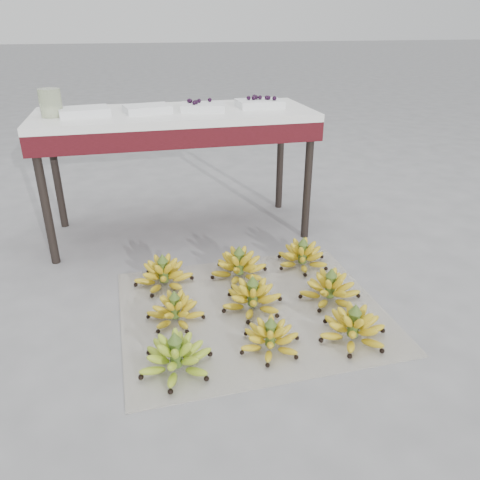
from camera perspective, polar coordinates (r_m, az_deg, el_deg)
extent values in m
plane|color=slate|center=(2.30, -0.94, -8.89)|extent=(60.00, 60.00, 0.00)
cube|color=white|center=(2.31, 1.46, -8.54)|extent=(1.27, 1.07, 0.01)
ellipsoid|color=#7CBF24|center=(1.95, -7.78, -14.35)|extent=(0.32, 0.32, 0.09)
ellipsoid|color=#7CBF24|center=(1.93, -7.85, -13.45)|extent=(0.23, 0.23, 0.07)
ellipsoid|color=#7CBF24|center=(1.91, -7.92, -12.59)|extent=(0.15, 0.15, 0.06)
cylinder|color=#456121|center=(1.93, -7.85, -13.45)|extent=(0.05, 0.05, 0.12)
cone|color=#456121|center=(1.88, -7.99, -11.59)|extent=(0.06, 0.06, 0.04)
ellipsoid|color=yellow|center=(2.05, 3.70, -12.19)|extent=(0.29, 0.29, 0.08)
ellipsoid|color=yellow|center=(2.03, 3.73, -11.41)|extent=(0.20, 0.20, 0.06)
ellipsoid|color=yellow|center=(2.01, 3.76, -10.67)|extent=(0.13, 0.13, 0.05)
cylinder|color=#456121|center=(2.03, 3.73, -11.41)|extent=(0.04, 0.04, 0.11)
cone|color=#456121|center=(1.99, 3.79, -9.81)|extent=(0.05, 0.05, 0.04)
ellipsoid|color=yellow|center=(2.15, 13.60, -10.71)|extent=(0.31, 0.31, 0.09)
ellipsoid|color=yellow|center=(2.13, 13.70, -9.86)|extent=(0.22, 0.22, 0.07)
ellipsoid|color=yellow|center=(2.11, 13.80, -9.04)|extent=(0.14, 0.14, 0.06)
cylinder|color=#456121|center=(2.13, 13.70, -9.86)|extent=(0.05, 0.05, 0.12)
cone|color=#456121|center=(2.09, 13.92, -8.10)|extent=(0.06, 0.06, 0.04)
ellipsoid|color=yellow|center=(2.23, -7.87, -8.83)|extent=(0.32, 0.32, 0.08)
ellipsoid|color=yellow|center=(2.21, -7.92, -8.09)|extent=(0.23, 0.23, 0.06)
ellipsoid|color=yellow|center=(2.20, -7.97, -7.39)|extent=(0.15, 0.15, 0.05)
cylinder|color=#456121|center=(2.21, -7.92, -8.09)|extent=(0.04, 0.04, 0.11)
cone|color=#456121|center=(2.18, -8.03, -6.58)|extent=(0.05, 0.05, 0.04)
ellipsoid|color=yellow|center=(2.29, 1.53, -7.40)|extent=(0.30, 0.30, 0.09)
ellipsoid|color=yellow|center=(2.27, 1.54, -6.57)|extent=(0.21, 0.21, 0.07)
ellipsoid|color=yellow|center=(2.25, 1.56, -5.77)|extent=(0.14, 0.14, 0.06)
cylinder|color=#456121|center=(2.27, 1.54, -6.57)|extent=(0.05, 0.05, 0.12)
cone|color=#456121|center=(2.23, 1.57, -4.87)|extent=(0.06, 0.06, 0.04)
ellipsoid|color=yellow|center=(2.40, 10.89, -6.27)|extent=(0.38, 0.38, 0.09)
ellipsoid|color=yellow|center=(2.38, 10.97, -5.47)|extent=(0.27, 0.27, 0.07)
ellipsoid|color=yellow|center=(2.36, 11.04, -4.71)|extent=(0.17, 0.17, 0.06)
cylinder|color=#456121|center=(2.38, 10.97, -5.47)|extent=(0.05, 0.05, 0.12)
cone|color=#456121|center=(2.35, 11.12, -3.84)|extent=(0.06, 0.06, 0.04)
ellipsoid|color=yellow|center=(2.52, -9.26, -4.52)|extent=(0.32, 0.32, 0.09)
ellipsoid|color=yellow|center=(2.50, -9.33, -3.73)|extent=(0.23, 0.23, 0.07)
ellipsoid|color=yellow|center=(2.48, -9.38, -2.98)|extent=(0.15, 0.15, 0.06)
cylinder|color=#456121|center=(2.50, -9.33, -3.73)|extent=(0.05, 0.05, 0.12)
cone|color=#456121|center=(2.46, -9.45, -2.13)|extent=(0.06, 0.06, 0.04)
ellipsoid|color=yellow|center=(2.56, -0.10, -3.58)|extent=(0.36, 0.36, 0.09)
ellipsoid|color=yellow|center=(2.54, -0.10, -2.79)|extent=(0.25, 0.25, 0.07)
ellipsoid|color=yellow|center=(2.53, -0.10, -2.03)|extent=(0.16, 0.16, 0.06)
cylinder|color=#456121|center=(2.54, -0.10, -2.79)|extent=(0.05, 0.05, 0.13)
cone|color=#456121|center=(2.51, -0.10, -1.17)|extent=(0.06, 0.06, 0.05)
ellipsoid|color=yellow|center=(2.70, 7.60, -2.29)|extent=(0.35, 0.35, 0.09)
ellipsoid|color=yellow|center=(2.68, 7.65, -1.56)|extent=(0.25, 0.25, 0.07)
ellipsoid|color=yellow|center=(2.67, 7.69, -0.87)|extent=(0.16, 0.16, 0.05)
cylinder|color=#456121|center=(2.68, 7.65, -1.56)|extent=(0.05, 0.05, 0.12)
cone|color=#456121|center=(2.65, 7.74, -0.09)|extent=(0.06, 0.06, 0.04)
cylinder|color=black|center=(2.81, -22.67, 4.26)|extent=(0.05, 0.05, 0.75)
cylinder|color=black|center=(2.96, 8.25, 7.04)|extent=(0.05, 0.05, 0.75)
cylinder|color=black|center=(3.33, -21.50, 7.55)|extent=(0.05, 0.05, 0.75)
cylinder|color=black|center=(3.46, 4.92, 9.85)|extent=(0.05, 0.05, 0.75)
cube|color=#4A0D17|center=(2.96, -7.84, 13.46)|extent=(1.65, 0.66, 0.11)
cube|color=white|center=(2.95, -7.94, 14.93)|extent=(1.65, 0.66, 0.04)
cube|color=silver|center=(2.90, -18.47, 14.63)|extent=(0.30, 0.24, 0.04)
cube|color=silver|center=(2.91, -11.24, 15.42)|extent=(0.29, 0.23, 0.04)
cube|color=silver|center=(2.92, -4.54, 15.86)|extent=(0.29, 0.23, 0.04)
sphere|color=black|center=(2.90, -5.33, 16.40)|extent=(0.02, 0.02, 0.02)
sphere|color=black|center=(2.96, -6.17, 16.55)|extent=(0.02, 0.02, 0.02)
sphere|color=black|center=(2.94, -6.08, 16.51)|extent=(0.02, 0.02, 0.02)
sphere|color=black|center=(2.94, -5.01, 16.56)|extent=(0.02, 0.02, 0.02)
sphere|color=black|center=(2.87, -5.60, 16.32)|extent=(0.02, 0.02, 0.02)
sphere|color=black|center=(2.95, -6.25, 16.52)|extent=(0.02, 0.02, 0.02)
sphere|color=black|center=(2.97, -3.72, 16.68)|extent=(0.02, 0.02, 0.02)
sphere|color=black|center=(2.89, -5.48, 16.39)|extent=(0.02, 0.02, 0.02)
cube|color=silver|center=(3.04, 2.41, 16.29)|extent=(0.28, 0.20, 0.04)
sphere|color=black|center=(3.04, 2.46, 16.97)|extent=(0.03, 0.03, 0.03)
sphere|color=black|center=(3.03, 3.50, 16.93)|extent=(0.03, 0.03, 0.03)
sphere|color=black|center=(3.07, 1.74, 17.07)|extent=(0.03, 0.03, 0.03)
sphere|color=black|center=(3.02, 1.05, 16.93)|extent=(0.03, 0.03, 0.03)
sphere|color=black|center=(3.05, 1.96, 17.00)|extent=(0.03, 0.03, 0.03)
sphere|color=black|center=(3.02, 4.22, 16.86)|extent=(0.03, 0.03, 0.03)
sphere|color=black|center=(3.04, 3.26, 16.95)|extent=(0.03, 0.03, 0.03)
sphere|color=black|center=(3.01, 4.21, 16.84)|extent=(0.03, 0.03, 0.03)
sphere|color=black|center=(3.02, 1.67, 16.93)|extent=(0.03, 0.03, 0.03)
cylinder|color=beige|center=(2.91, -22.08, 15.24)|extent=(0.14, 0.14, 0.15)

